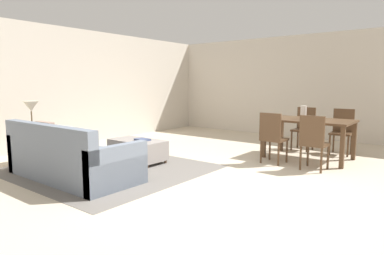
# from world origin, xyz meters

# --- Properties ---
(ground_plane) EXTENTS (10.80, 10.80, 0.00)m
(ground_plane) POSITION_xyz_m (0.00, 0.00, 0.00)
(ground_plane) COLOR beige
(wall_back) EXTENTS (9.00, 0.12, 2.70)m
(wall_back) POSITION_xyz_m (0.00, 5.00, 1.35)
(wall_back) COLOR beige
(wall_back) RESTS_ON ground_plane
(wall_left) EXTENTS (0.12, 11.00, 2.70)m
(wall_left) POSITION_xyz_m (-4.50, 0.50, 1.35)
(wall_left) COLOR beige
(wall_left) RESTS_ON ground_plane
(area_rug) EXTENTS (3.00, 2.80, 0.01)m
(area_rug) POSITION_xyz_m (-1.93, -0.37, 0.00)
(area_rug) COLOR slate
(area_rug) RESTS_ON ground_plane
(couch) EXTENTS (2.19, 0.99, 0.86)m
(couch) POSITION_xyz_m (-1.93, -1.08, 0.29)
(couch) COLOR slate
(couch) RESTS_ON ground_plane
(ottoman_table) EXTENTS (1.06, 0.55, 0.41)m
(ottoman_table) POSITION_xyz_m (-1.94, 0.29, 0.23)
(ottoman_table) COLOR gray
(ottoman_table) RESTS_ON ground_plane
(side_table) EXTENTS (0.40, 0.40, 0.60)m
(side_table) POSITION_xyz_m (-3.32, -0.95, 0.47)
(side_table) COLOR brown
(side_table) RESTS_ON ground_plane
(table_lamp) EXTENTS (0.26, 0.26, 0.53)m
(table_lamp) POSITION_xyz_m (-3.32, -0.95, 1.01)
(table_lamp) COLOR brown
(table_lamp) RESTS_ON side_table
(dining_table) EXTENTS (1.56, 0.95, 0.76)m
(dining_table) POSITION_xyz_m (0.44, 2.49, 0.67)
(dining_table) COLOR #513823
(dining_table) RESTS_ON ground_plane
(dining_chair_near_left) EXTENTS (0.41, 0.41, 0.92)m
(dining_chair_near_left) POSITION_xyz_m (0.07, 1.67, 0.52)
(dining_chair_near_left) COLOR #513823
(dining_chair_near_left) RESTS_ON ground_plane
(dining_chair_near_right) EXTENTS (0.41, 0.41, 0.92)m
(dining_chair_near_right) POSITION_xyz_m (0.82, 1.63, 0.52)
(dining_chair_near_right) COLOR #513823
(dining_chair_near_right) RESTS_ON ground_plane
(dining_chair_far_left) EXTENTS (0.41, 0.41, 0.92)m
(dining_chair_far_left) POSITION_xyz_m (0.06, 3.33, 0.52)
(dining_chair_far_left) COLOR #513823
(dining_chair_far_left) RESTS_ON ground_plane
(dining_chair_far_right) EXTENTS (0.42, 0.42, 0.92)m
(dining_chair_far_right) POSITION_xyz_m (0.83, 3.34, 0.52)
(dining_chair_far_right) COLOR #513823
(dining_chair_far_right) RESTS_ON ground_plane
(vase_centerpiece) EXTENTS (0.11, 0.11, 0.26)m
(vase_centerpiece) POSITION_xyz_m (0.34, 2.44, 0.89)
(vase_centerpiece) COLOR silver
(vase_centerpiece) RESTS_ON dining_table
(book_on_ottoman) EXTENTS (0.29, 0.24, 0.03)m
(book_on_ottoman) POSITION_xyz_m (-1.82, 0.30, 0.42)
(book_on_ottoman) COLOR #3F4C72
(book_on_ottoman) RESTS_ON ottoman_table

